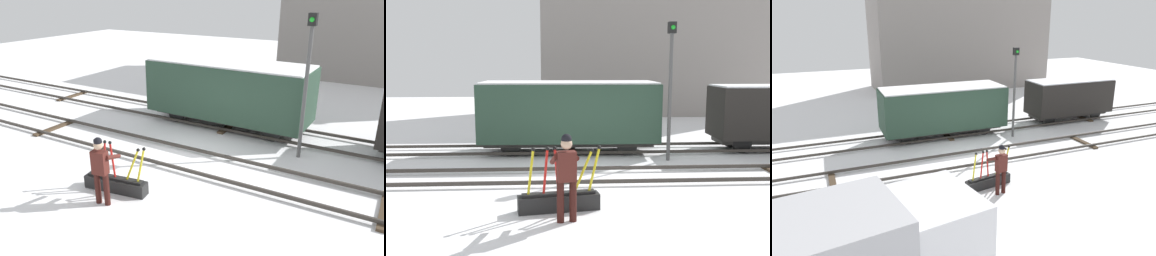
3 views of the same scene
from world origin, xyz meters
TOP-DOWN VIEW (x-y plane):
  - ground_plane at (0.00, 0.00)m, footprint 60.00×60.00m
  - track_main_line at (0.00, 0.00)m, footprint 44.00×1.94m
  - track_siding_near at (0.00, 3.68)m, footprint 44.00×1.94m
  - switch_lever_frame at (-0.57, -2.51)m, footprint 1.87×0.64m
  - rail_worker at (-0.43, -3.16)m, footprint 0.61×0.75m
  - signal_post at (3.14, 2.16)m, footprint 0.24×0.32m
  - apartment_building at (5.82, 16.37)m, footprint 14.74×5.81m
  - freight_car_far_end at (7.77, 3.68)m, footprint 5.02×2.03m
  - freight_car_back_track at (-0.13, 3.68)m, footprint 6.32×2.41m

SIDE VIEW (x-z plane):
  - ground_plane at x=0.00m, z-range 0.00..0.00m
  - track_siding_near at x=0.00m, z-range 0.02..0.20m
  - track_main_line at x=0.00m, z-range 0.02..0.20m
  - switch_lever_frame at x=-0.57m, z-range -0.47..0.98m
  - rail_worker at x=-0.43m, z-range 0.13..1.95m
  - freight_car_far_end at x=7.77m, z-range 0.18..2.60m
  - freight_car_back_track at x=-0.13m, z-range 0.18..2.76m
  - signal_post at x=3.14m, z-range 0.46..4.99m
  - apartment_building at x=5.82m, z-range 0.01..9.13m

